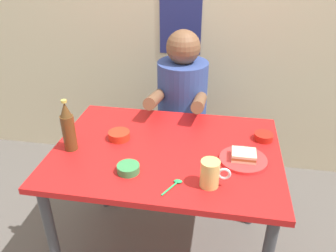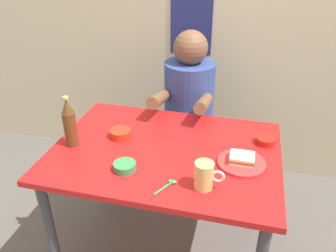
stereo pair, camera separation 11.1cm
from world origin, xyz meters
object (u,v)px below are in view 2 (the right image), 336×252
object	(u,v)px
beer_bottle	(70,124)
plate_orange	(241,163)
dining_table	(166,164)
sandwich	(242,158)
person_seated	(189,94)
stool	(187,148)
sambal_bowl_red	(266,140)
beer_mug	(204,175)

from	to	relation	value
beer_bottle	plate_orange	bearing A→B (deg)	2.58
dining_table	sandwich	size ratio (longest dim) A/B	10.00
person_seated	sandwich	world-z (taller)	person_seated
stool	sambal_bowl_red	world-z (taller)	sambal_bowl_red
beer_mug	sambal_bowl_red	xyz separation A→B (m)	(0.25, 0.41, -0.04)
sandwich	beer_mug	xyz separation A→B (m)	(-0.14, -0.20, 0.03)
stool	plate_orange	world-z (taller)	plate_orange
beer_bottle	sandwich	bearing A→B (deg)	2.58
dining_table	beer_mug	xyz separation A→B (m)	(0.23, -0.24, 0.15)
beer_mug	sandwich	bearing A→B (deg)	55.06
stool	sandwich	distance (m)	0.88
stool	beer_bottle	size ratio (longest dim) A/B	1.72
stool	plate_orange	size ratio (longest dim) A/B	2.05
dining_table	beer_mug	world-z (taller)	beer_mug
person_seated	beer_bottle	bearing A→B (deg)	-122.97
sandwich	beer_mug	world-z (taller)	beer_mug
person_seated	sandwich	size ratio (longest dim) A/B	6.54
dining_table	stool	bearing A→B (deg)	90.52
plate_orange	beer_bottle	xyz separation A→B (m)	(-0.83, -0.04, 0.11)
stool	plate_orange	bearing A→B (deg)	-60.85
plate_orange	beer_bottle	distance (m)	0.83
beer_bottle	sambal_bowl_red	world-z (taller)	beer_bottle
person_seated	beer_mug	size ratio (longest dim) A/B	5.71
dining_table	plate_orange	xyz separation A→B (m)	(0.37, -0.04, 0.10)
beer_bottle	sambal_bowl_red	size ratio (longest dim) A/B	2.73
person_seated	sandwich	bearing A→B (deg)	-60.44
sambal_bowl_red	stool	bearing A→B (deg)	136.12
stool	person_seated	bearing A→B (deg)	-90.00
sandwich	beer_bottle	xyz separation A→B (m)	(-0.83, -0.04, 0.09)
person_seated	sambal_bowl_red	bearing A→B (deg)	-43.17
sandwich	dining_table	bearing A→B (deg)	173.78
dining_table	beer_bottle	bearing A→B (deg)	-170.39
plate_orange	person_seated	bearing A→B (deg)	119.56
stool	dining_table	bearing A→B (deg)	-89.48
beer_bottle	sambal_bowl_red	xyz separation A→B (m)	(0.93, 0.25, -0.10)
plate_orange	beer_mug	size ratio (longest dim) A/B	1.75
plate_orange	beer_bottle	bearing A→B (deg)	-177.42
dining_table	stool	xyz separation A→B (m)	(-0.01, 0.63, -0.30)
beer_bottle	sambal_bowl_red	distance (m)	0.97
sandwich	plate_orange	bearing A→B (deg)	90.00
dining_table	beer_bottle	distance (m)	0.51
beer_mug	sambal_bowl_red	world-z (taller)	beer_mug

